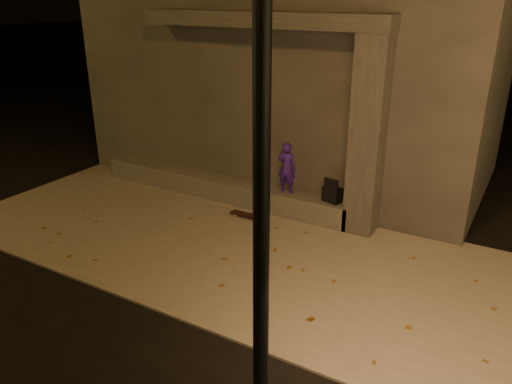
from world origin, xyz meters
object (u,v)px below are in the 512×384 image
Objects in this scene: skateboard at (248,215)px; skateboarder at (287,168)px; column at (368,138)px; backpack at (332,193)px.

skateboarder is at bearing 49.63° from skateboard.
column is 7.35× the size of backpack.
skateboarder is at bearing -164.94° from backpack.
skateboarder is 1.40× the size of skateboard.
skateboard is (-2.11, -0.65, -1.73)m from column.
column is 1.33m from backpack.
skateboarder reaches higher than skateboard.
backpack reaches higher than skateboard.
column is at bearing 15.06° from backpack.
skateboarder is 2.10× the size of backpack.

